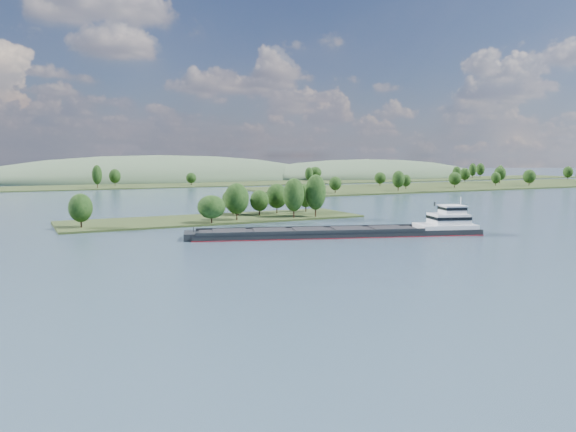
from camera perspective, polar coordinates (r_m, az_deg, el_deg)
ground at (r=135.14m, az=0.89°, el=-2.99°), size 1800.00×1800.00×0.00m
tree_island at (r=190.04m, az=-5.26°, el=0.85°), size 100.00×32.08×15.75m
right_bank at (r=418.73m, az=18.06°, el=3.03°), size 320.00×90.00×14.25m
back_shoreline at (r=404.98m, az=-16.50°, el=2.95°), size 900.00×60.00×16.17m
hill_east at (r=568.50m, az=8.03°, el=3.92°), size 260.00×140.00×36.00m
hill_west at (r=513.53m, az=-12.77°, el=3.60°), size 320.00×160.00×44.00m
cargo_barge at (r=152.28m, az=6.96°, el=-1.48°), size 79.02×32.96×10.80m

